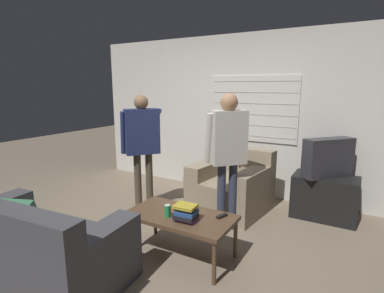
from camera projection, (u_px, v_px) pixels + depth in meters
name	position (u px, v px, depth m)	size (l,w,h in m)	color
ground_plane	(161.00, 241.00, 3.43)	(16.00, 16.00, 0.00)	#7F705B
wall_back	(233.00, 115.00, 4.90)	(5.20, 0.08, 2.55)	silver
couch_blue	(33.00, 248.00, 2.69)	(1.73, 1.00, 0.83)	#424247
armchair_beige	(232.00, 186.00, 4.27)	(1.07, 1.04, 0.86)	gray
coffee_table	(180.00, 218.00, 3.06)	(1.10, 0.58, 0.46)	brown
tv_stand	(324.00, 197.00, 4.00)	(0.81, 0.47, 0.58)	black
tv	(328.00, 158.00, 3.89)	(0.60, 0.65, 0.51)	#2D2D33
person_left_standing	(142.00, 138.00, 4.13)	(0.52, 0.81, 1.63)	#4C4233
person_right_standing	(228.00, 146.00, 3.53)	(0.48, 0.77, 1.66)	#33384C
book_stack	(186.00, 213.00, 2.90)	(0.24, 0.20, 0.16)	#75387F
soda_can	(168.00, 211.00, 2.99)	(0.07, 0.07, 0.13)	#238E47
spare_remote	(222.00, 216.00, 2.99)	(0.08, 0.14, 0.02)	black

